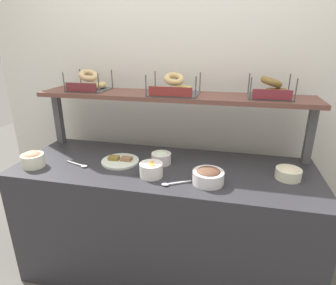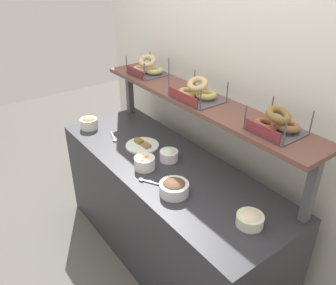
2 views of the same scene
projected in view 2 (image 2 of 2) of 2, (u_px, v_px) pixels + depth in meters
The scene contains 17 objects.
ground_plane at pixel (166, 251), 2.83m from camera, with size 8.00×8.00×0.00m, color #595651.
back_wall at pixel (226, 99), 2.53m from camera, with size 3.16×0.06×2.40m, color silver.
deli_counter at pixel (166, 211), 2.62m from camera, with size 1.96×0.70×0.85m, color #2D2D33.
shelf_riser_left at pixel (130, 91), 3.11m from camera, with size 0.05×0.05×0.40m, color #4C4C51.
shelf_riser_right at pixel (311, 191), 1.82m from camera, with size 0.05×0.05×0.40m, color #4C4C51.
upper_shelf at pixel (198, 100), 2.36m from camera, with size 1.92×0.32×0.03m, color brown.
bowl_chocolate_spread at pixel (174, 187), 2.10m from camera, with size 0.18×0.18×0.09m.
bowl_potato_salad at pixel (251, 219), 1.86m from camera, with size 0.15×0.15×0.08m.
bowl_scallion_spread at pixel (169, 154), 2.44m from camera, with size 0.13×0.13×0.09m.
bowl_lox_spread at pixel (89, 122), 2.88m from camera, with size 0.14×0.14×0.11m.
bowl_fruit_salad at pixel (145, 162), 2.35m from camera, with size 0.14×0.14×0.09m.
serving_plate_white at pixel (142, 145), 2.62m from camera, with size 0.25×0.25×0.04m.
serving_spoon_near_plate at pixel (147, 181), 2.22m from camera, with size 0.16×0.10×0.01m.
serving_spoon_by_edge at pixel (114, 138), 2.73m from camera, with size 0.18×0.07×0.01m.
bagel_basket_plain at pixel (147, 68), 2.78m from camera, with size 0.27×0.24×0.15m.
bagel_basket_sesame at pixel (197, 92), 2.31m from camera, with size 0.34×0.27×0.15m.
bagel_basket_cinnamon_raisin at pixel (276, 124), 1.88m from camera, with size 0.28×0.25×0.14m.
Camera 2 is at (1.65, -1.21, 2.15)m, focal length 36.96 mm.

